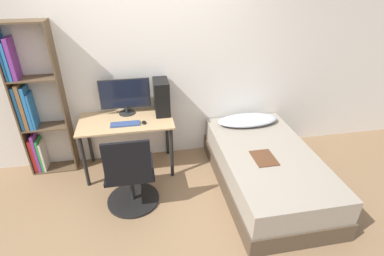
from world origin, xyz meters
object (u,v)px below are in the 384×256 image
(bookshelf, at_px, (32,109))
(keyboard, at_px, (125,124))
(monitor, at_px, (125,95))
(office_chair, at_px, (131,179))
(bed, at_px, (266,169))
(pc_tower, at_px, (161,97))

(bookshelf, xyz_separation_m, keyboard, (1.08, -0.31, -0.15))
(monitor, bearing_deg, keyboard, -94.06)
(office_chair, relative_size, keyboard, 2.74)
(bed, height_order, pc_tower, pc_tower)
(office_chair, bearing_deg, pc_tower, 61.76)
(pc_tower, bearing_deg, office_chair, -118.24)
(bookshelf, bearing_deg, bed, -17.53)
(monitor, bearing_deg, bed, -28.20)
(office_chair, bearing_deg, keyboard, 92.37)
(pc_tower, bearing_deg, bed, -34.50)
(bed, bearing_deg, office_chair, -178.56)
(bed, relative_size, monitor, 3.13)
(office_chair, relative_size, pc_tower, 2.15)
(keyboard, xyz_separation_m, pc_tower, (0.47, 0.25, 0.21))
(office_chair, bearing_deg, bookshelf, 141.15)
(bookshelf, xyz_separation_m, monitor, (1.10, 0.00, 0.08))
(monitor, bearing_deg, bookshelf, -179.94)
(office_chair, xyz_separation_m, bed, (1.59, 0.04, -0.11))
(monitor, bearing_deg, office_chair, -89.90)
(bookshelf, height_order, office_chair, bookshelf)
(bookshelf, relative_size, keyboard, 5.52)
(keyboard, bearing_deg, pc_tower, 27.95)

